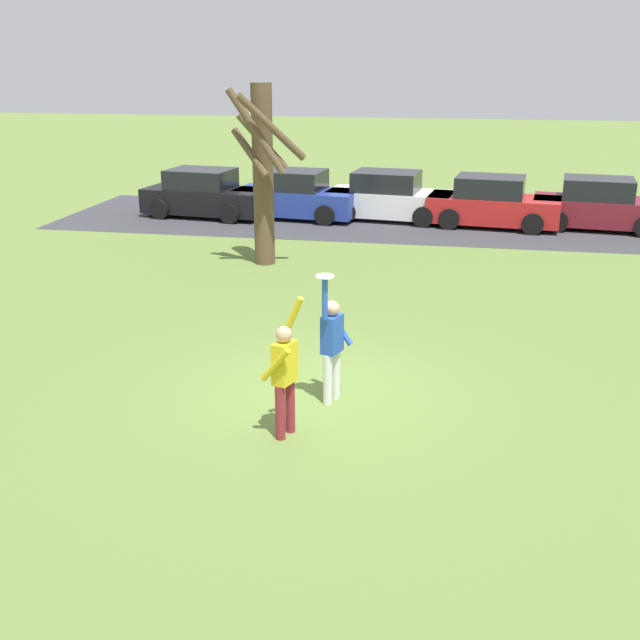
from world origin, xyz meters
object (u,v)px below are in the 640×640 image
parked_car_maroon (600,206)px  parked_car_black (205,195)px  person_catcher (332,342)px  bare_tree_tall (263,170)px  parked_car_blue (295,196)px  frisbee_disc (325,276)px  parked_car_red (493,204)px  person_defender (285,372)px  parked_car_white (389,198)px

parked_car_maroon → parked_car_black: bearing=-171.8°
person_catcher → parked_car_black: (-6.73, 13.82, -0.25)m
person_catcher → bare_tree_tall: size_ratio=0.46×
parked_car_blue → parked_car_maroon: bearing=7.0°
frisbee_disc → parked_car_red: bearing=78.3°
person_defender → parked_car_blue: 15.70m
parked_car_blue → parked_car_red: size_ratio=1.00×
parked_car_blue → bare_tree_tall: 6.40m
frisbee_disc → parked_car_maroon: (6.22, 14.35, -1.37)m
parked_car_blue → parked_car_red: same height
person_defender → parked_car_red: size_ratio=0.48×
person_defender → parked_car_blue: size_ratio=0.48×
person_catcher → parked_car_blue: bearing=-145.6°
person_defender → parked_car_red: (3.30, 15.18, -0.25)m
parked_car_maroon → bare_tree_tall: bearing=-139.5°
person_catcher → parked_car_white: (-0.51, 14.41, -0.25)m
parked_car_black → parked_car_blue: bearing=12.2°
parked_car_white → parked_car_blue: bearing=-167.7°
person_defender → bare_tree_tall: bare_tree_tall is taller
frisbee_disc → parked_car_black: frisbee_disc is taller
frisbee_disc → bare_tree_tall: 8.74m
person_catcher → parked_car_maroon: size_ratio=0.49×
person_defender → parked_car_maroon: size_ratio=0.48×
person_catcher → parked_car_maroon: bearing=176.5°
person_catcher → parked_car_blue: (-3.63, 14.12, -0.25)m
parked_car_white → bare_tree_tall: (-2.62, -6.44, 1.73)m
frisbee_disc → parked_car_maroon: 15.70m
parked_car_black → parked_car_maroon: bearing=8.2°
person_catcher → person_defender: (-0.46, -1.26, -0.00)m
person_defender → parked_car_black: 16.33m
parked_car_black → bare_tree_tall: size_ratio=0.94×
parked_car_blue → parked_car_white: bearing=12.3°
person_catcher → person_defender: size_ratio=1.02×
parked_car_maroon → frisbee_disc: bearing=-106.6°
person_catcher → bare_tree_tall: (-3.13, 7.97, 1.47)m
person_catcher → parked_car_maroon: 15.42m
parked_car_white → parked_car_red: bearing=-1.5°
parked_car_black → parked_car_red: same height
parked_car_black → person_defender: bearing=-60.6°
person_defender → parked_car_white: person_defender is taller
person_defender → frisbee_disc: size_ratio=7.53×
parked_car_blue → parked_car_red: bearing=5.1°
person_defender → parked_car_white: bearing=20.2°
parked_car_maroon → bare_tree_tall: (-9.27, -6.17, 1.73)m
parked_car_blue → parked_car_white: same height
frisbee_disc → parked_car_red: (2.92, 14.13, -1.37)m
parked_car_white → parked_car_red: (3.35, -0.49, 0.00)m
parked_car_red → person_catcher: bearing=-94.7°
frisbee_disc → bare_tree_tall: bearing=110.5°
parked_car_maroon → parked_car_white: bearing=-175.5°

